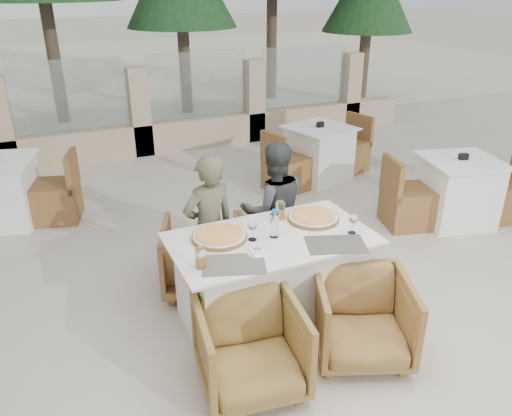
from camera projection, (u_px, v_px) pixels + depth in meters
name	position (u px, v px, depth m)	size (l,w,h in m)	color
ground	(271.00, 316.00, 4.26)	(80.00, 80.00, 0.00)	beige
sand_patch	(78.00, 70.00, 15.85)	(30.00, 16.00, 0.01)	beige
perimeter_wall_far	(139.00, 106.00, 7.90)	(10.00, 0.34, 1.60)	#C7AD8C
dining_table	(271.00, 279.00, 4.08)	(1.60, 0.90, 0.77)	silver
placemat_near_left	(234.00, 264.00, 3.55)	(0.45, 0.30, 0.00)	#625A54
placemat_near_right	(336.00, 244.00, 3.81)	(0.45, 0.30, 0.00)	#514B46
pizza_left	(219.00, 236.00, 3.89)	(0.43, 0.43, 0.06)	#D0661C
pizza_right	(313.00, 217.00, 4.20)	(0.43, 0.43, 0.06)	orange
water_bottle	(274.00, 223.00, 3.88)	(0.07, 0.07, 0.24)	#BBD7F6
wine_glass_centre	(252.00, 229.00, 3.85)	(0.08, 0.08, 0.18)	white
wine_glass_corner	(353.00, 223.00, 3.95)	(0.08, 0.08, 0.18)	silver
beer_glass_left	(201.00, 258.00, 3.49)	(0.08, 0.08, 0.15)	orange
beer_glass_right	(280.00, 210.00, 4.20)	(0.08, 0.08, 0.15)	gold
olive_dish	(257.00, 251.00, 3.69)	(0.11, 0.11, 0.04)	white
armchair_far_left	(202.00, 256.00, 4.54)	(0.69, 0.71, 0.65)	olive
armchair_far_right	(272.00, 242.00, 4.88)	(0.58, 0.60, 0.54)	olive
armchair_near_left	(251.00, 347.00, 3.41)	(0.70, 0.72, 0.65)	olive
armchair_near_right	(362.00, 318.00, 3.71)	(0.69, 0.71, 0.65)	olive
diner_left	(209.00, 228.00, 4.31)	(0.48, 0.32, 1.32)	#53543D
diner_right	(273.00, 210.00, 4.66)	(0.64, 0.50, 1.31)	#3A3E40
bg_table_a	(0.00, 192.00, 5.75)	(1.64, 0.82, 0.77)	white
bg_table_b	(319.00, 154.00, 7.03)	(1.64, 0.82, 0.77)	white
bg_table_c	(457.00, 191.00, 5.78)	(1.64, 0.82, 0.77)	white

